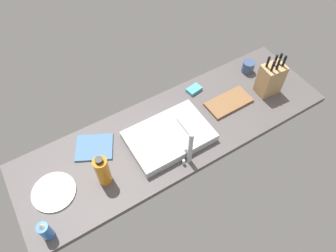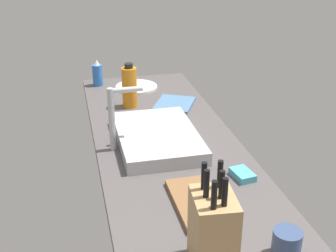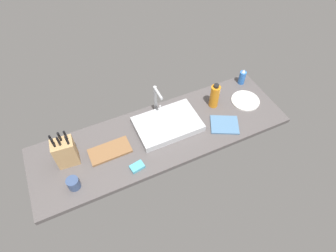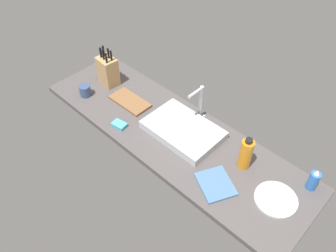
{
  "view_description": "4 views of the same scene",
  "coord_description": "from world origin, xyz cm",
  "px_view_note": "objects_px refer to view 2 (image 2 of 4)",
  "views": [
    {
      "loc": [
        58.39,
        87.38,
        149.68
      ],
      "look_at": [
        5.16,
        0.31,
        10.44
      ],
      "focal_mm": 33.54,
      "sensor_mm": 36.0,
      "label": 1
    },
    {
      "loc": [
        -149.76,
        35.8,
        83.36
      ],
      "look_at": [
        5.58,
        -0.1,
        10.96
      ],
      "focal_mm": 48.15,
      "sensor_mm": 36.0,
      "label": 2
    },
    {
      "loc": [
        -47.85,
        -113.65,
        163.67
      ],
      "look_at": [
        4.38,
        -1.58,
        11.49
      ],
      "focal_mm": 30.3,
      "sensor_mm": 36.0,
      "label": 3
    },
    {
      "loc": [
        98.42,
        -104.63,
        149.77
      ],
      "look_at": [
        2.12,
        -4.31,
        12.22
      ],
      "focal_mm": 35.68,
      "sensor_mm": 36.0,
      "label": 4
    }
  ],
  "objects_px": {
    "dish_towel": "(175,104)",
    "water_bottle": "(129,87)",
    "knife_block": "(213,231)",
    "dish_sponge": "(242,174)",
    "sink_basin": "(157,137)",
    "cutting_board": "(197,202)",
    "soap_bottle": "(97,74)",
    "faucet": "(115,114)",
    "dinner_plate": "(136,87)",
    "coffee_mug": "(287,244)"
  },
  "relations": [
    {
      "from": "sink_basin",
      "to": "dish_towel",
      "type": "distance_m",
      "value": 0.42
    },
    {
      "from": "soap_bottle",
      "to": "cutting_board",
      "type": "bearing_deg",
      "value": -170.42
    },
    {
      "from": "faucet",
      "to": "soap_bottle",
      "type": "bearing_deg",
      "value": 0.44
    },
    {
      "from": "water_bottle",
      "to": "sink_basin",
      "type": "bearing_deg",
      "value": -173.62
    },
    {
      "from": "knife_block",
      "to": "dish_sponge",
      "type": "height_order",
      "value": "knife_block"
    },
    {
      "from": "soap_bottle",
      "to": "water_bottle",
      "type": "distance_m",
      "value": 0.36
    },
    {
      "from": "dinner_plate",
      "to": "sink_basin",
      "type": "bearing_deg",
      "value": 177.79
    },
    {
      "from": "dinner_plate",
      "to": "coffee_mug",
      "type": "height_order",
      "value": "coffee_mug"
    },
    {
      "from": "faucet",
      "to": "coffee_mug",
      "type": "height_order",
      "value": "faucet"
    },
    {
      "from": "sink_basin",
      "to": "soap_bottle",
      "type": "bearing_deg",
      "value": 12.6
    },
    {
      "from": "soap_bottle",
      "to": "sink_basin",
      "type": "bearing_deg",
      "value": -167.4
    },
    {
      "from": "soap_bottle",
      "to": "coffee_mug",
      "type": "distance_m",
      "value": 1.52
    },
    {
      "from": "knife_block",
      "to": "cutting_board",
      "type": "bearing_deg",
      "value": -4.0
    },
    {
      "from": "coffee_mug",
      "to": "cutting_board",
      "type": "bearing_deg",
      "value": 29.6
    },
    {
      "from": "dinner_plate",
      "to": "coffee_mug",
      "type": "distance_m",
      "value": 1.39
    },
    {
      "from": "cutting_board",
      "to": "soap_bottle",
      "type": "xyz_separation_m",
      "value": [
        1.2,
        0.2,
        0.05
      ]
    },
    {
      "from": "water_bottle",
      "to": "dinner_plate",
      "type": "distance_m",
      "value": 0.28
    },
    {
      "from": "knife_block",
      "to": "soap_bottle",
      "type": "relative_size",
      "value": 1.97
    },
    {
      "from": "dish_sponge",
      "to": "dinner_plate",
      "type": "bearing_deg",
      "value": 11.73
    },
    {
      "from": "faucet",
      "to": "dinner_plate",
      "type": "distance_m",
      "value": 0.71
    },
    {
      "from": "knife_block",
      "to": "dish_sponge",
      "type": "xyz_separation_m",
      "value": [
        0.39,
        -0.24,
        -0.09
      ]
    },
    {
      "from": "sink_basin",
      "to": "cutting_board",
      "type": "bearing_deg",
      "value": -175.62
    },
    {
      "from": "cutting_board",
      "to": "coffee_mug",
      "type": "relative_size",
      "value": 3.57
    },
    {
      "from": "sink_basin",
      "to": "water_bottle",
      "type": "bearing_deg",
      "value": 6.38
    },
    {
      "from": "faucet",
      "to": "cutting_board",
      "type": "relative_size",
      "value": 0.89
    },
    {
      "from": "cutting_board",
      "to": "dinner_plate",
      "type": "bearing_deg",
      "value": 0.45
    },
    {
      "from": "dish_sponge",
      "to": "dish_towel",
      "type": "bearing_deg",
      "value": 5.31
    },
    {
      "from": "soap_bottle",
      "to": "water_bottle",
      "type": "height_order",
      "value": "water_bottle"
    },
    {
      "from": "soap_bottle",
      "to": "dish_towel",
      "type": "xyz_separation_m",
      "value": [
        -0.37,
        -0.33,
        -0.06
      ]
    },
    {
      "from": "dish_towel",
      "to": "water_bottle",
      "type": "bearing_deg",
      "value": 82.22
    },
    {
      "from": "water_bottle",
      "to": "dish_sponge",
      "type": "bearing_deg",
      "value": -159.42
    },
    {
      "from": "cutting_board",
      "to": "dish_sponge",
      "type": "relative_size",
      "value": 3.11
    },
    {
      "from": "knife_block",
      "to": "dish_towel",
      "type": "height_order",
      "value": "knife_block"
    },
    {
      "from": "soap_bottle",
      "to": "dish_towel",
      "type": "relative_size",
      "value": 0.7
    },
    {
      "from": "sink_basin",
      "to": "dish_sponge",
      "type": "xyz_separation_m",
      "value": [
        -0.32,
        -0.23,
        -0.01
      ]
    },
    {
      "from": "water_bottle",
      "to": "coffee_mug",
      "type": "relative_size",
      "value": 2.69
    },
    {
      "from": "dish_towel",
      "to": "coffee_mug",
      "type": "bearing_deg",
      "value": -178.58
    },
    {
      "from": "cutting_board",
      "to": "dish_towel",
      "type": "height_order",
      "value": "cutting_board"
    },
    {
      "from": "dish_towel",
      "to": "knife_block",
      "type": "bearing_deg",
      "value": 171.08
    },
    {
      "from": "coffee_mug",
      "to": "faucet",
      "type": "bearing_deg",
      "value": 26.46
    },
    {
      "from": "water_bottle",
      "to": "dish_towel",
      "type": "relative_size",
      "value": 1.05
    },
    {
      "from": "dish_towel",
      "to": "dinner_plate",
      "type": "bearing_deg",
      "value": 26.47
    },
    {
      "from": "knife_block",
      "to": "dish_sponge",
      "type": "distance_m",
      "value": 0.46
    },
    {
      "from": "sink_basin",
      "to": "dinner_plate",
      "type": "distance_m",
      "value": 0.66
    },
    {
      "from": "sink_basin",
      "to": "dinner_plate",
      "type": "xyz_separation_m",
      "value": [
        0.66,
        -0.03,
        -0.02
      ]
    },
    {
      "from": "faucet",
      "to": "dish_sponge",
      "type": "distance_m",
      "value": 0.52
    },
    {
      "from": "soap_bottle",
      "to": "knife_block",
      "type": "bearing_deg",
      "value": -173.74
    },
    {
      "from": "soap_bottle",
      "to": "dinner_plate",
      "type": "distance_m",
      "value": 0.22
    },
    {
      "from": "soap_bottle",
      "to": "coffee_mug",
      "type": "height_order",
      "value": "soap_bottle"
    },
    {
      "from": "sink_basin",
      "to": "dish_towel",
      "type": "relative_size",
      "value": 2.28
    }
  ]
}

